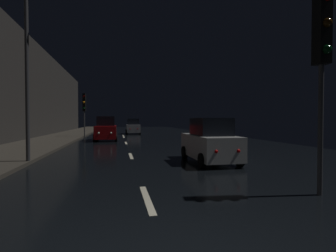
{
  "coord_description": "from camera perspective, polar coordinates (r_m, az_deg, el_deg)",
  "views": [
    {
      "loc": [
        -0.68,
        -2.95,
        1.87
      ],
      "look_at": [
        4.25,
        21.79,
        1.27
      ],
      "focal_mm": 27.24,
      "sensor_mm": 36.0,
      "label": 1
    }
  ],
  "objects": [
    {
      "name": "car_parked_right_near",
      "position": [
        11.5,
        9.32,
        -3.52
      ],
      "size": [
        1.79,
        3.88,
        1.95
      ],
      "rotation": [
        0.0,
        0.0,
        1.57
      ],
      "color": "silver",
      "rests_on": "ground"
    },
    {
      "name": "car_approaching_headlights",
      "position": [
        23.99,
        -13.7,
        -0.75
      ],
      "size": [
        2.01,
        4.36,
        2.2
      ],
      "rotation": [
        0.0,
        0.0,
        -1.57
      ],
      "color": "maroon",
      "rests_on": "ground"
    },
    {
      "name": "traffic_light_far_left",
      "position": [
        28.83,
        -18.23,
        4.35
      ],
      "size": [
        0.35,
        0.48,
        4.71
      ],
      "rotation": [
        0.0,
        0.0,
        -1.7
      ],
      "color": "#38383A",
      "rests_on": "ground"
    },
    {
      "name": "streetlamp_overhead",
      "position": [
        12.4,
        -27.03,
        15.52
      ],
      "size": [
        1.7,
        0.44,
        7.48
      ],
      "color": "#2D2D30",
      "rests_on": "ground"
    },
    {
      "name": "sidewalk_left",
      "position": [
        28.11,
        -23.12,
        -2.41
      ],
      "size": [
        4.4,
        84.0,
        0.15
      ],
      "primitive_type": "cube",
      "color": "#38332B",
      "rests_on": "ground"
    },
    {
      "name": "car_distant_taillights",
      "position": [
        34.55,
        -7.86,
        -0.21
      ],
      "size": [
        1.87,
        4.05,
        2.04
      ],
      "rotation": [
        0.0,
        0.0,
        1.57
      ],
      "color": "#A5A8AD",
      "rests_on": "ground"
    },
    {
      "name": "building_facade_left",
      "position": [
        25.55,
        -30.63,
        7.91
      ],
      "size": [
        0.8,
        63.0,
        9.74
      ],
      "primitive_type": "cube",
      "color": "#2D2B28",
      "rests_on": "ground"
    },
    {
      "name": "lane_centerline",
      "position": [
        19.87,
        -9.28,
        -4.04
      ],
      "size": [
        0.16,
        27.01,
        0.01
      ],
      "color": "beige",
      "rests_on": "ground"
    },
    {
      "name": "traffic_light_near_right",
      "position": [
        7.56,
        31.25,
        15.58
      ],
      "size": [
        0.33,
        0.47,
        5.13
      ],
      "rotation": [
        0.0,
        0.0,
        -1.66
      ],
      "color": "#38383A",
      "rests_on": "ground"
    },
    {
      "name": "ground",
      "position": [
        27.52,
        -9.83,
        -2.58
      ],
      "size": [
        25.31,
        84.0,
        0.02
      ],
      "primitive_type": "cube",
      "color": "black"
    }
  ]
}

